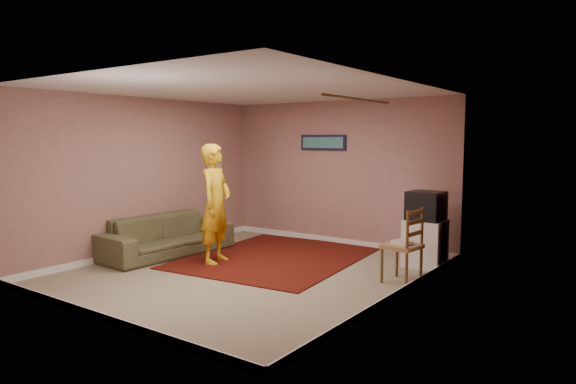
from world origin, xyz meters
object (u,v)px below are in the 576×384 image
Objects in this scene: sofa at (167,235)px; chair_a at (427,231)px; chair_b at (402,237)px; person at (216,204)px; crt_tv at (426,206)px; tv_cabinet at (425,243)px.

chair_a is at bearing -61.19° from sofa.
chair_b is 3.88m from sofa.
person is at bearing -81.71° from sofa.
chair_b is (0.05, -0.98, -0.31)m from crt_tv.
chair_a is 0.21× the size of sofa.
sofa is (-3.75, -1.73, -0.03)m from tv_cabinet.
person is at bearing -145.90° from crt_tv.
chair_a is at bearing 95.31° from crt_tv.
tv_cabinet is at bearing -170.59° from chair_b.
crt_tv is 3.18m from person.
crt_tv is 0.24× the size of sofa.
chair_b is 2.87m from person.
tv_cabinet is 3.23m from person.
chair_b is at bearing -92.81° from person.
chair_b is at bearing -83.67° from crt_tv.
sofa is (-3.74, -1.73, -0.60)m from crt_tv.
tv_cabinet is 1.48× the size of chair_a.
sofa is (-3.80, -0.74, -0.29)m from chair_b.
sofa is at bearing -152.06° from crt_tv.
chair_a reaches higher than sofa.
crt_tv is 1.03m from chair_b.
crt_tv is 0.29× the size of person.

